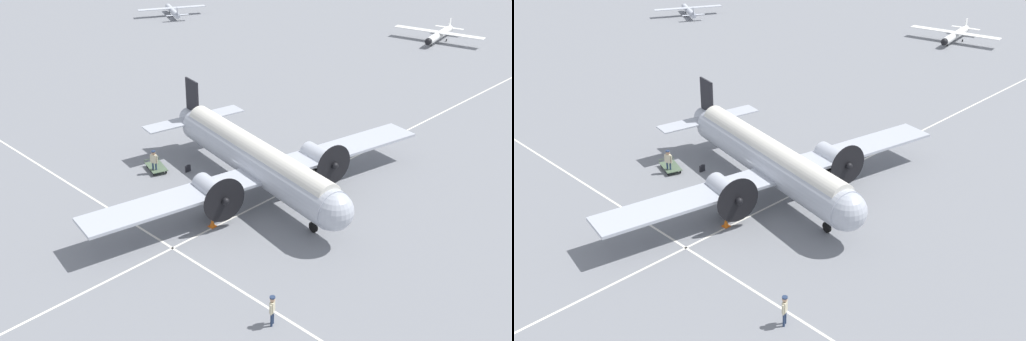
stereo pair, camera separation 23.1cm
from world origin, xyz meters
TOP-DOWN VIEW (x-y plane):
  - ground_plane at (0.00, 0.00)m, footprint 300.00×300.00m
  - apron_line_eastwest at (0.00, -1.45)m, footprint 120.00×0.16m
  - apron_line_northsouth at (-8.62, 0.00)m, footprint 0.16×120.00m
  - airliner_main at (-0.08, -0.40)m, footprint 25.98×19.28m
  - crew_foreground at (-9.45, -10.51)m, footprint 0.54×0.39m
  - passenger_boarding at (-3.26, 7.33)m, footprint 0.41×0.58m
  - suitcase_near_door at (-1.35, 5.81)m, footprint 0.47×0.12m
  - baggage_cart at (-2.86, 7.68)m, footprint 1.75×2.32m
  - light_aircraft_distant at (44.00, 11.51)m, footprint 8.51×11.30m
  - light_aircraft_taxiing at (29.35, 46.08)m, footprint 9.19×7.18m
  - traffic_cone at (-5.27, -1.30)m, footprint 0.46×0.46m

SIDE VIEW (x-z plane):
  - ground_plane at x=0.00m, z-range 0.00..0.00m
  - apron_line_eastwest at x=0.00m, z-range 0.00..0.01m
  - apron_line_northsouth at x=-8.62m, z-range 0.00..0.01m
  - suitcase_near_door at x=-1.35m, z-range -0.02..0.53m
  - baggage_cart at x=-2.86m, z-range 0.00..0.56m
  - traffic_cone at x=-5.27m, z-range -0.02..0.58m
  - light_aircraft_taxiing at x=29.35m, z-range -0.15..1.75m
  - light_aircraft_distant at x=44.00m, z-range -0.20..1.94m
  - crew_foreground at x=-9.45m, z-range 0.22..1.98m
  - passenger_boarding at x=-3.26m, z-range 0.23..2.07m
  - airliner_main at x=-0.08m, z-range -0.37..5.39m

